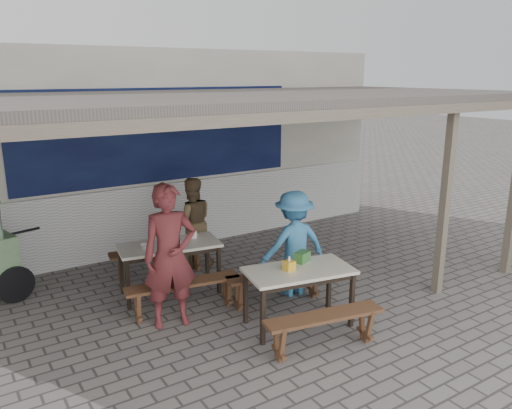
{
  "coord_description": "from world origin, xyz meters",
  "views": [
    {
      "loc": [
        -3.48,
        -5.13,
        3.07
      ],
      "look_at": [
        0.38,
        0.9,
        1.19
      ],
      "focal_mm": 35.0,
      "sensor_mm": 36.0,
      "label": 1
    }
  ],
  "objects_px": {
    "bench_left_street": "(184,290)",
    "bench_right_street": "(324,324)",
    "bench_left_wall": "(159,255)",
    "tissue_box": "(289,266)",
    "patron_right_table": "(294,244)",
    "table_left": "(169,249)",
    "condiment_jar": "(194,234)",
    "table_right": "(299,275)",
    "bench_right_wall": "(277,280)",
    "donation_box": "(302,257)",
    "patron_wall_side": "(192,222)",
    "patron_street_side": "(170,256)",
    "condiment_bowl": "(146,246)"
  },
  "relations": [
    {
      "from": "table_right",
      "to": "bench_right_wall",
      "type": "distance_m",
      "value": 0.74
    },
    {
      "from": "bench_right_street",
      "to": "patron_street_side",
      "type": "height_order",
      "value": "patron_street_side"
    },
    {
      "from": "condiment_bowl",
      "to": "bench_right_wall",
      "type": "bearing_deg",
      "value": -38.13
    },
    {
      "from": "table_left",
      "to": "condiment_bowl",
      "type": "xyz_separation_m",
      "value": [
        -0.32,
        0.03,
        0.1
      ]
    },
    {
      "from": "bench_left_wall",
      "to": "condiment_bowl",
      "type": "bearing_deg",
      "value": -114.1
    },
    {
      "from": "patron_right_table",
      "to": "table_right",
      "type": "bearing_deg",
      "value": 64.74
    },
    {
      "from": "bench_right_wall",
      "to": "donation_box",
      "type": "height_order",
      "value": "donation_box"
    },
    {
      "from": "table_right",
      "to": "bench_right_street",
      "type": "relative_size",
      "value": 0.99
    },
    {
      "from": "tissue_box",
      "to": "condiment_jar",
      "type": "relative_size",
      "value": 1.18
    },
    {
      "from": "table_left",
      "to": "bench_left_street",
      "type": "xyz_separation_m",
      "value": [
        -0.11,
        -0.69,
        -0.33
      ]
    },
    {
      "from": "bench_right_wall",
      "to": "donation_box",
      "type": "relative_size",
      "value": 7.11
    },
    {
      "from": "patron_wall_side",
      "to": "condiment_bowl",
      "type": "distance_m",
      "value": 1.33
    },
    {
      "from": "tissue_box",
      "to": "condiment_jar",
      "type": "xyz_separation_m",
      "value": [
        -0.43,
        1.76,
        -0.01
      ]
    },
    {
      "from": "patron_street_side",
      "to": "donation_box",
      "type": "relative_size",
      "value": 8.95
    },
    {
      "from": "bench_right_street",
      "to": "bench_right_wall",
      "type": "distance_m",
      "value": 1.32
    },
    {
      "from": "bench_right_wall",
      "to": "patron_right_table",
      "type": "relative_size",
      "value": 0.95
    },
    {
      "from": "tissue_box",
      "to": "donation_box",
      "type": "xyz_separation_m",
      "value": [
        0.3,
        0.14,
        0.01
      ]
    },
    {
      "from": "bench_right_wall",
      "to": "table_left",
      "type": "bearing_deg",
      "value": 146.22
    },
    {
      "from": "bench_right_street",
      "to": "patron_wall_side",
      "type": "distance_m",
      "value": 3.23
    },
    {
      "from": "table_left",
      "to": "table_right",
      "type": "bearing_deg",
      "value": -51.69
    },
    {
      "from": "table_left",
      "to": "bench_right_street",
      "type": "xyz_separation_m",
      "value": [
        0.85,
        -2.38,
        -0.33
      ]
    },
    {
      "from": "bench_right_street",
      "to": "bench_left_wall",
      "type": "bearing_deg",
      "value": 114.54
    },
    {
      "from": "bench_right_wall",
      "to": "patron_street_side",
      "type": "bearing_deg",
      "value": -178.28
    },
    {
      "from": "patron_right_table",
      "to": "condiment_jar",
      "type": "bearing_deg",
      "value": -36.2
    },
    {
      "from": "donation_box",
      "to": "bench_right_wall",
      "type": "bearing_deg",
      "value": 96.66
    },
    {
      "from": "patron_wall_side",
      "to": "condiment_jar",
      "type": "bearing_deg",
      "value": 80.58
    },
    {
      "from": "bench_left_wall",
      "to": "bench_right_street",
      "type": "distance_m",
      "value": 3.16
    },
    {
      "from": "bench_right_street",
      "to": "donation_box",
      "type": "distance_m",
      "value": 1.0
    },
    {
      "from": "condiment_jar",
      "to": "patron_right_table",
      "type": "bearing_deg",
      "value": -43.68
    },
    {
      "from": "tissue_box",
      "to": "condiment_bowl",
      "type": "relative_size",
      "value": 0.72
    },
    {
      "from": "table_right",
      "to": "bench_right_wall",
      "type": "xyz_separation_m",
      "value": [
        0.13,
        0.65,
        -0.33
      ]
    },
    {
      "from": "table_right",
      "to": "bench_right_street",
      "type": "height_order",
      "value": "table_right"
    },
    {
      "from": "table_left",
      "to": "tissue_box",
      "type": "relative_size",
      "value": 12.42
    },
    {
      "from": "bench_left_wall",
      "to": "tissue_box",
      "type": "xyz_separation_m",
      "value": [
        0.74,
        -2.39,
        0.47
      ]
    },
    {
      "from": "bench_left_wall",
      "to": "table_right",
      "type": "height_order",
      "value": "table_right"
    },
    {
      "from": "bench_right_wall",
      "to": "patron_right_table",
      "type": "xyz_separation_m",
      "value": [
        0.38,
        0.14,
        0.42
      ]
    },
    {
      "from": "patron_right_table",
      "to": "donation_box",
      "type": "relative_size",
      "value": 7.47
    },
    {
      "from": "table_left",
      "to": "condiment_jar",
      "type": "distance_m",
      "value": 0.44
    },
    {
      "from": "bench_left_street",
      "to": "table_left",
      "type": "bearing_deg",
      "value": 90.0
    },
    {
      "from": "table_left",
      "to": "tissue_box",
      "type": "distance_m",
      "value": 1.91
    },
    {
      "from": "bench_left_street",
      "to": "donation_box",
      "type": "xyz_separation_m",
      "value": [
        1.26,
        -0.87,
        0.48
      ]
    },
    {
      "from": "patron_street_side",
      "to": "donation_box",
      "type": "height_order",
      "value": "patron_street_side"
    },
    {
      "from": "bench_left_street",
      "to": "condiment_jar",
      "type": "relative_size",
      "value": 15.05
    },
    {
      "from": "bench_right_street",
      "to": "bench_right_wall",
      "type": "bearing_deg",
      "value": 90.0
    },
    {
      "from": "bench_left_street",
      "to": "bench_right_street",
      "type": "height_order",
      "value": "same"
    },
    {
      "from": "bench_right_street",
      "to": "patron_right_table",
      "type": "xyz_separation_m",
      "value": [
        0.63,
        1.43,
        0.42
      ]
    },
    {
      "from": "patron_right_table",
      "to": "tissue_box",
      "type": "bearing_deg",
      "value": 57.38
    },
    {
      "from": "tissue_box",
      "to": "bench_left_wall",
      "type": "bearing_deg",
      "value": 107.27
    },
    {
      "from": "bench_right_wall",
      "to": "patron_street_side",
      "type": "relative_size",
      "value": 0.79
    },
    {
      "from": "table_right",
      "to": "condiment_jar",
      "type": "relative_size",
      "value": 13.98
    }
  ]
}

